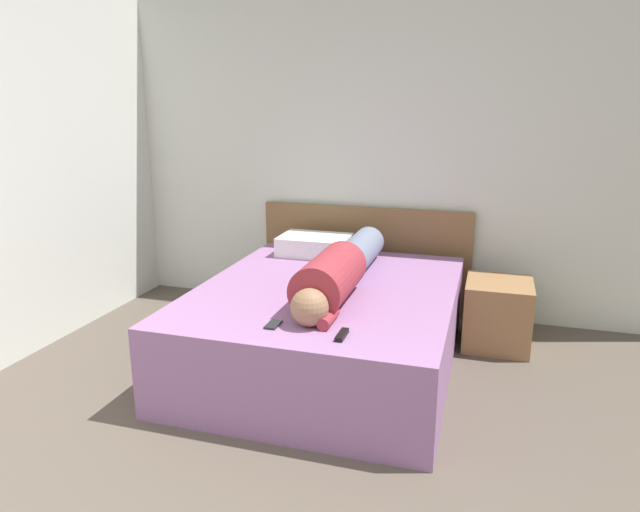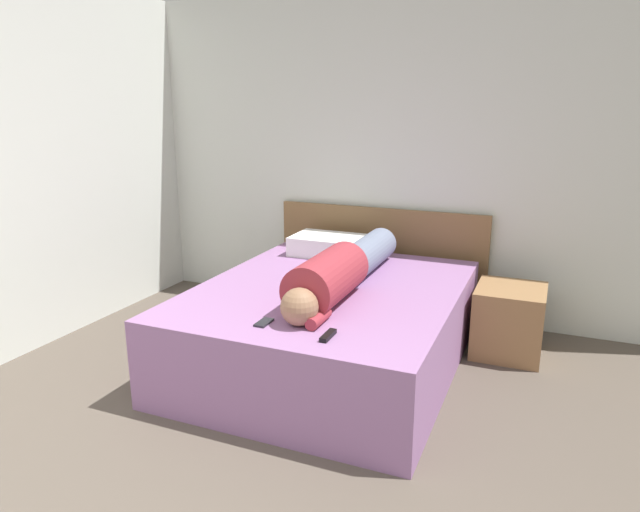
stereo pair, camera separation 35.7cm
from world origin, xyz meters
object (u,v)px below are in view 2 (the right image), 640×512
(nightstand, at_px, (509,321))
(pillow_near_headboard, at_px, (328,245))
(cell_phone, at_px, (264,323))
(bed, at_px, (329,326))
(person_lying, at_px, (341,271))
(tv_remote, at_px, (328,335))

(nightstand, bearing_deg, pillow_near_headboard, 175.19)
(pillow_near_headboard, height_order, cell_phone, pillow_near_headboard)
(bed, distance_m, person_lying, 0.43)
(nightstand, relative_size, cell_phone, 3.83)
(pillow_near_headboard, bearing_deg, bed, -67.31)
(pillow_near_headboard, bearing_deg, person_lying, -62.42)
(cell_phone, bearing_deg, person_lying, 74.73)
(nightstand, distance_m, tv_remote, 1.68)
(tv_remote, bearing_deg, nightstand, 61.09)
(tv_remote, bearing_deg, person_lying, 105.70)
(pillow_near_headboard, distance_m, cell_phone, 1.54)
(person_lying, xyz_separation_m, cell_phone, (-0.19, -0.70, -0.13))
(tv_remote, xyz_separation_m, cell_phone, (-0.40, 0.04, -0.01))
(nightstand, height_order, tv_remote, tv_remote)
(tv_remote, relative_size, cell_phone, 1.15)
(bed, xyz_separation_m, person_lying, (0.10, -0.04, 0.41))
(nightstand, distance_m, person_lying, 1.30)
(person_lying, bearing_deg, bed, 158.66)
(nightstand, distance_m, cell_phone, 1.87)
(bed, height_order, person_lying, person_lying)
(person_lying, bearing_deg, pillow_near_headboard, 117.58)
(nightstand, xyz_separation_m, person_lying, (-1.00, -0.70, 0.44))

